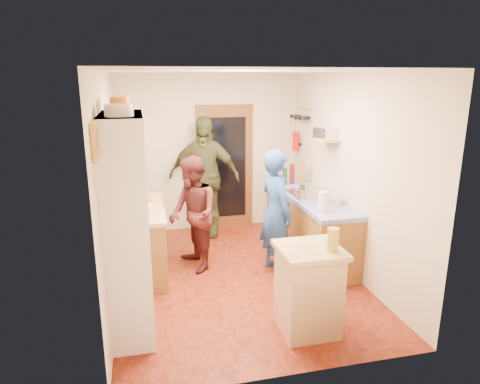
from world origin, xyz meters
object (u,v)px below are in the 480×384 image
object	(u,v)px
person_left	(194,213)
person_hob	(279,212)
hutch_body	(128,224)
island_base	(308,292)
person_back	(205,177)
right_counter_base	(309,226)

from	to	relation	value
person_left	person_hob	bearing A→B (deg)	57.53
hutch_body	person_hob	world-z (taller)	hutch_body
island_base	person_back	size ratio (longest dim) A/B	0.44
island_base	person_left	xyz separation A→B (m)	(-0.92, 1.78, 0.34)
right_counter_base	person_back	world-z (taller)	person_back
person_hob	person_left	size ratio (longest dim) A/B	1.07
hutch_body	person_back	xyz separation A→B (m)	(1.15, 2.45, -0.12)
island_base	person_back	bearing A→B (deg)	100.84
person_hob	hutch_body	bearing A→B (deg)	102.84
hutch_body	island_base	world-z (taller)	hutch_body
hutch_body	island_base	distance (m)	1.94
hutch_body	person_left	bearing A→B (deg)	56.30
right_counter_base	island_base	world-z (taller)	island_base
right_counter_base	island_base	distance (m)	2.02
island_base	person_back	distance (m)	3.12
right_counter_base	person_back	bearing A→B (deg)	139.49
hutch_body	person_back	size ratio (longest dim) A/B	1.12
person_left	right_counter_base	bearing A→B (deg)	79.95
right_counter_base	island_base	xyz separation A→B (m)	(-0.77, -1.87, 0.01)
right_counter_base	island_base	bearing A→B (deg)	-112.35
hutch_body	right_counter_base	bearing A→B (deg)	27.47
person_hob	person_back	world-z (taller)	person_back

